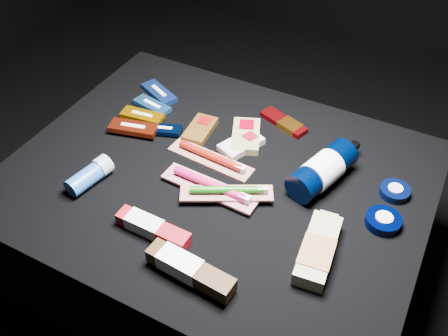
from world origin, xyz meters
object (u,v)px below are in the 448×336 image
at_px(deodorant_stick, 90,175).
at_px(toothpaste_carton_red, 150,227).
at_px(lotion_bottle, 322,170).
at_px(bodywash_bottle, 318,251).

bearing_deg(deodorant_stick, toothpaste_carton_red, -6.01).
xyz_separation_m(lotion_bottle, bodywash_bottle, (0.07, -0.21, -0.02)).
xyz_separation_m(bodywash_bottle, toothpaste_carton_red, (-0.34, -0.10, -0.00)).
relative_size(lotion_bottle, deodorant_stick, 1.98).
height_order(deodorant_stick, toothpaste_carton_red, deodorant_stick).
distance_m(bodywash_bottle, toothpaste_carton_red, 0.35).
height_order(lotion_bottle, toothpaste_carton_red, lotion_bottle).
xyz_separation_m(deodorant_stick, toothpaste_carton_red, (0.21, -0.06, -0.01)).
bearing_deg(lotion_bottle, deodorant_stick, -135.07).
bearing_deg(toothpaste_carton_red, bodywash_bottle, 18.19).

